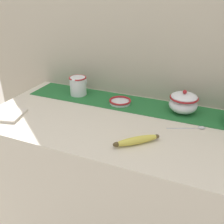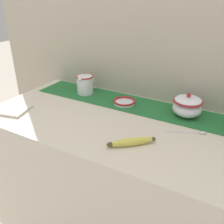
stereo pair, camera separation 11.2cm
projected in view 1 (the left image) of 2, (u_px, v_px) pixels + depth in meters
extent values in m
cube|color=beige|center=(115.00, 191.00, 1.36)|extent=(1.25, 0.62, 0.88)
cube|color=#B7AD99|center=(140.00, 38.00, 1.29)|extent=(2.05, 0.04, 2.40)
cube|color=#236B33|center=(130.00, 103.00, 1.32)|extent=(1.15, 0.21, 0.00)
cylinder|color=white|center=(78.00, 86.00, 1.40)|extent=(0.09, 0.09, 0.10)
torus|color=#A31E23|center=(78.00, 78.00, 1.38)|extent=(0.10, 0.10, 0.01)
torus|color=white|center=(83.00, 81.00, 1.45)|extent=(0.05, 0.01, 0.05)
ellipsoid|color=white|center=(74.00, 81.00, 1.35)|extent=(0.03, 0.02, 0.02)
ellipsoid|color=white|center=(183.00, 105.00, 1.21)|extent=(0.14, 0.14, 0.08)
torus|color=#A31E23|center=(184.00, 98.00, 1.19)|extent=(0.14, 0.14, 0.01)
ellipsoid|color=white|center=(184.00, 97.00, 1.19)|extent=(0.12, 0.12, 0.03)
sphere|color=#A31E23|center=(185.00, 92.00, 1.18)|extent=(0.02, 0.02, 0.02)
cylinder|color=white|center=(120.00, 102.00, 1.32)|extent=(0.11, 0.11, 0.01)
torus|color=#A31E23|center=(120.00, 101.00, 1.31)|extent=(0.12, 0.12, 0.01)
ellipsoid|color=#DBCC4C|center=(137.00, 140.00, 0.97)|extent=(0.16, 0.15, 0.03)
ellipsoid|color=brown|center=(116.00, 144.00, 0.95)|extent=(0.03, 0.03, 0.02)
ellipsoid|color=brown|center=(157.00, 136.00, 1.00)|extent=(0.03, 0.03, 0.02)
cube|color=silver|center=(182.00, 128.00, 1.09)|extent=(0.13, 0.06, 0.00)
ellipsoid|color=silver|center=(201.00, 128.00, 1.09)|extent=(0.04, 0.03, 0.01)
cube|color=silver|center=(8.00, 115.00, 1.19)|extent=(0.16, 0.16, 0.01)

